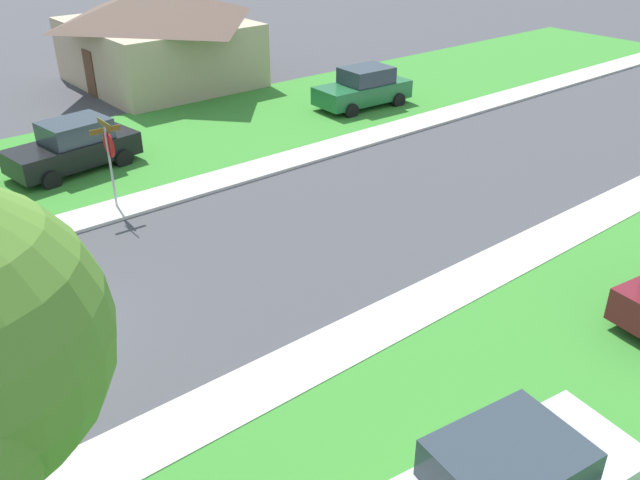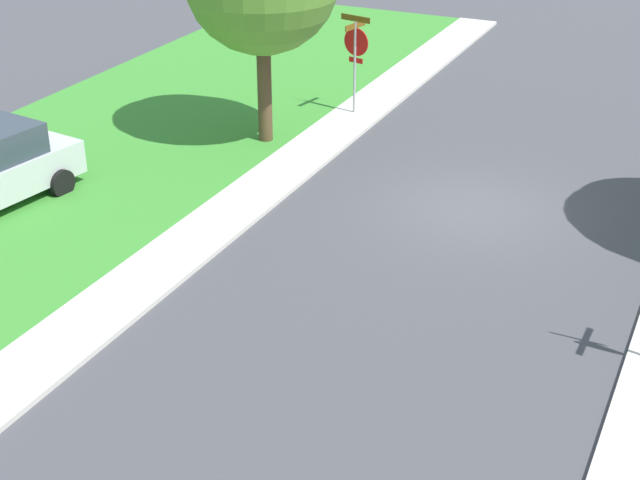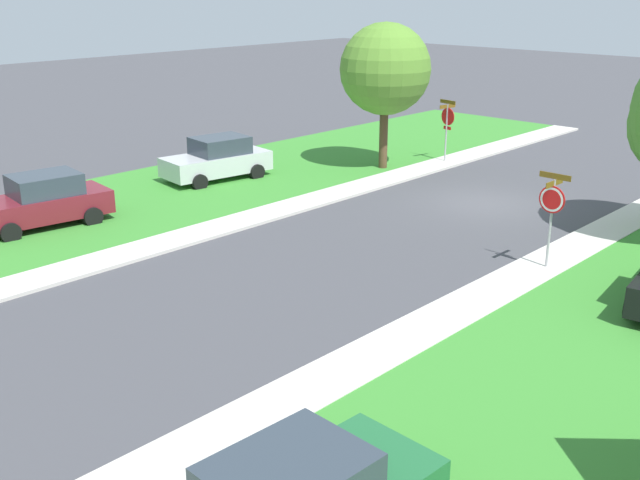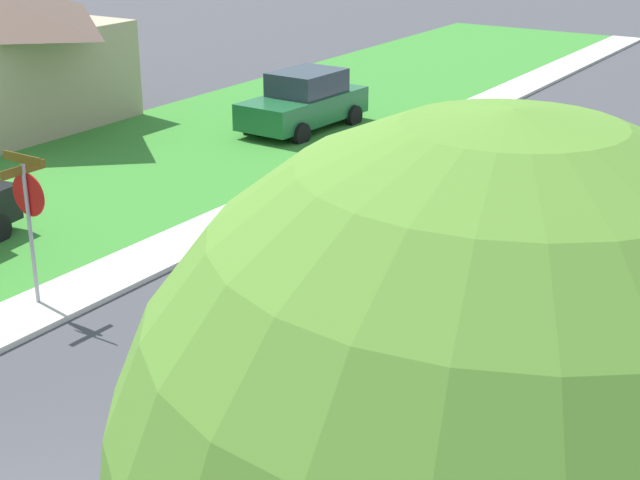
{
  "view_description": "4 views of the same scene",
  "coord_description": "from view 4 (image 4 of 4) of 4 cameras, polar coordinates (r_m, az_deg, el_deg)",
  "views": [
    {
      "loc": [
        13.3,
        -2.15,
        8.74
      ],
      "look_at": [
        2.66,
        6.51,
        1.4
      ],
      "focal_mm": 37.4,
      "sensor_mm": 36.0,
      "label": 1
    },
    {
      "loc": [
        -5.03,
        18.7,
        8.89
      ],
      "look_at": [
        1.24,
        5.31,
        1.4
      ],
      "focal_mm": 53.84,
      "sensor_mm": 36.0,
      "label": 2
    },
    {
      "loc": [
        -13.95,
        23.57,
        7.67
      ],
      "look_at": [
        -1.3,
        10.1,
        1.4
      ],
      "focal_mm": 42.99,
      "sensor_mm": 36.0,
      "label": 3
    },
    {
      "loc": [
        7.49,
        -5.44,
        7.03
      ],
      "look_at": [
        -0.51,
        6.99,
        1.4
      ],
      "focal_mm": 53.49,
      "sensor_mm": 36.0,
      "label": 4
    }
  ],
  "objects": [
    {
      "name": "sidewalk_west",
      "position": [
        22.39,
        -2.07,
        2.68
      ],
      "size": [
        1.4,
        56.0,
        0.1
      ],
      "primitive_type": "cube",
      "color": "beige",
      "rests_on": "ground"
    },
    {
      "name": "lawn_west",
      "position": [
        25.27,
        -10.89,
        4.41
      ],
      "size": [
        8.0,
        56.0,
        0.08
      ],
      "primitive_type": "cube",
      "color": "#38842D",
      "rests_on": "ground"
    },
    {
      "name": "car_green_across_road",
      "position": [
        28.29,
        -0.95,
        8.29
      ],
      "size": [
        2.19,
        4.38,
        1.76
      ],
      "color": "#1E6033",
      "rests_on": "ground"
    },
    {
      "name": "stop_sign_far_corner",
      "position": [
        16.78,
        -17.04,
        2.06
      ],
      "size": [
        0.92,
        0.92,
        2.77
      ],
      "color": "#9E9EA3",
      "rests_on": "ground"
    }
  ]
}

